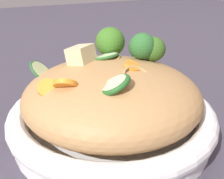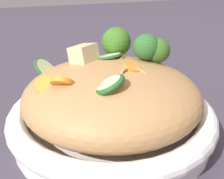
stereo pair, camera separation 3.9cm
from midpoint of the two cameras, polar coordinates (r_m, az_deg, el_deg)
ground_plane at (r=0.43m, az=-2.66°, el=-8.93°), size 3.00×3.00×0.00m
serving_bowl at (r=0.41m, az=-2.73°, el=-6.03°), size 0.30×0.30×0.05m
noodle_heap at (r=0.39m, az=-2.83°, el=-1.21°), size 0.25×0.25×0.09m
broccoli_florets at (r=0.45m, az=1.29°, el=8.86°), size 0.11×0.12×0.07m
carrot_coins at (r=0.38m, az=-9.29°, el=3.73°), size 0.14×0.11×0.03m
zucchini_slices at (r=0.39m, az=-8.40°, el=3.71°), size 0.14×0.19×0.05m
chicken_chunks at (r=0.42m, az=-9.14°, el=6.49°), size 0.05×0.08×0.04m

